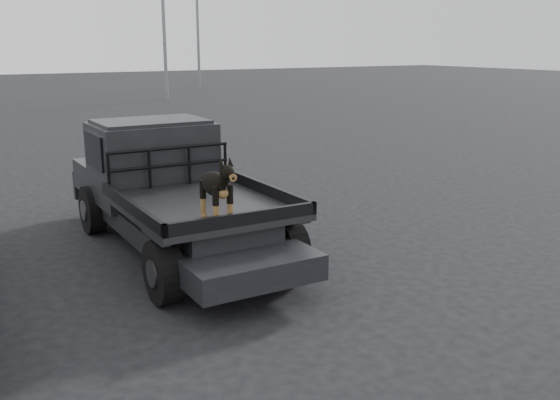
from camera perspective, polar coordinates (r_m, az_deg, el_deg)
ground at (r=7.44m, az=-10.05°, el=-9.22°), size 120.00×120.00×0.00m
flatbed_ute at (r=9.07m, az=-9.40°, el=-1.80°), size 2.00×5.40×0.92m
ute_cab at (r=9.75m, az=-11.64°, el=4.63°), size 1.72×1.30×0.88m
headache_rack at (r=9.09m, az=-10.05°, el=2.96°), size 1.80×0.08×0.55m
dog at (r=7.21m, az=-5.87°, el=0.98°), size 0.32×0.60×0.74m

